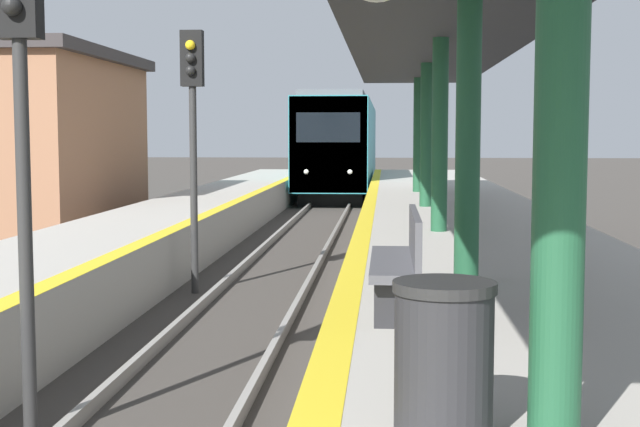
# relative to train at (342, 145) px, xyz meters

# --- Properties ---
(train) EXTENTS (2.79, 20.27, 4.24)m
(train) POSITION_rel_train_xyz_m (0.00, 0.00, 0.00)
(train) COLOR black
(train) RESTS_ON ground
(signal_near) EXTENTS (0.36, 0.31, 4.31)m
(signal_near) POSITION_rel_train_xyz_m (-0.97, -33.97, 0.86)
(signal_near) COLOR #2D2D2D
(signal_near) RESTS_ON ground
(signal_mid) EXTENTS (0.36, 0.31, 4.31)m
(signal_mid) POSITION_rel_train_xyz_m (-1.12, -26.74, 0.86)
(signal_mid) COLOR #2D2D2D
(signal_mid) RESTS_ON ground
(station_canopy) EXTENTS (3.24, 26.27, 3.45)m
(station_canopy) POSITION_rel_train_xyz_m (2.94, -25.98, 2.07)
(station_canopy) COLOR #1E5133
(station_canopy) RESTS_ON platform_right
(trash_bin) EXTENTS (0.56, 0.56, 0.85)m
(trash_bin) POSITION_rel_train_xyz_m (2.36, -36.41, -0.74)
(trash_bin) COLOR #262628
(trash_bin) RESTS_ON platform_right
(bench) EXTENTS (0.44, 1.98, 0.92)m
(bench) POSITION_rel_train_xyz_m (2.20, -32.90, -0.67)
(bench) COLOR #4C4C51
(bench) RESTS_ON platform_right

